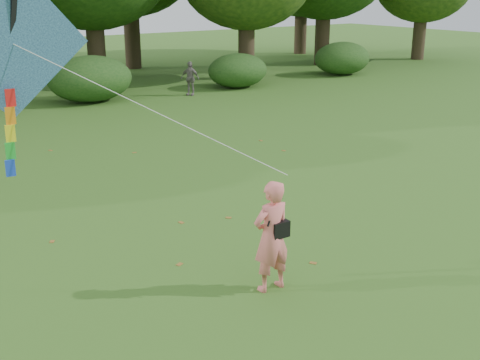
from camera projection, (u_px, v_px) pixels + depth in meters
ground at (349, 298)px, 9.23m from camera, size 100.00×100.00×0.00m
man_kite_flyer at (271, 236)px, 9.25m from camera, size 0.65×0.43×1.80m
bystander_right at (190, 78)px, 26.01m from camera, size 0.78×0.90×1.46m
crossbody_bag at (279, 228)px, 9.25m from camera, size 0.43×0.20×0.71m
flying_kite at (12, 47)px, 8.48m from camera, size 4.37×2.65×3.08m
fallen_leaves at (193, 194)px, 13.84m from camera, size 7.93×10.13×0.01m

